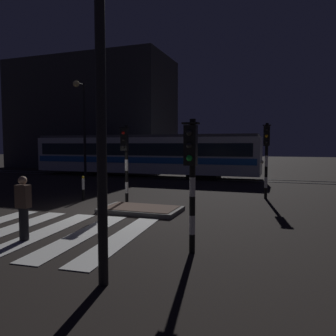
{
  "coord_description": "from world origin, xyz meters",
  "views": [
    {
      "loc": [
        6.43,
        -10.6,
        2.54
      ],
      "look_at": [
        1.22,
        4.15,
        1.4
      ],
      "focal_mm": 35.16,
      "sensor_mm": 36.0,
      "label": 1
    }
  ],
  "objects_px": {
    "traffic_light_corner_near_right": "(191,166)",
    "bollard_island_edge": "(83,188)",
    "traffic_light_median_centre": "(125,152)",
    "tram": "(142,154)",
    "traffic_light_corner_far_right": "(266,149)",
    "street_lamp_trackside_left": "(82,118)",
    "street_lamp_near_kerb": "(92,31)",
    "pedestrian_waiting_at_kerb": "(23,208)"
  },
  "relations": [
    {
      "from": "traffic_light_corner_far_right",
      "to": "street_lamp_near_kerb",
      "type": "relative_size",
      "value": 0.51
    },
    {
      "from": "bollard_island_edge",
      "to": "traffic_light_corner_far_right",
      "type": "bearing_deg",
      "value": 22.65
    },
    {
      "from": "street_lamp_trackside_left",
      "to": "bollard_island_edge",
      "type": "relative_size",
      "value": 6.15
    },
    {
      "from": "traffic_light_corner_far_right",
      "to": "tram",
      "type": "height_order",
      "value": "tram"
    },
    {
      "from": "street_lamp_trackside_left",
      "to": "pedestrian_waiting_at_kerb",
      "type": "height_order",
      "value": "street_lamp_trackside_left"
    },
    {
      "from": "street_lamp_near_kerb",
      "to": "pedestrian_waiting_at_kerb",
      "type": "height_order",
      "value": "street_lamp_near_kerb"
    },
    {
      "from": "street_lamp_trackside_left",
      "to": "traffic_light_corner_far_right",
      "type": "bearing_deg",
      "value": -17.85
    },
    {
      "from": "street_lamp_near_kerb",
      "to": "traffic_light_median_centre",
      "type": "bearing_deg",
      "value": 113.11
    },
    {
      "from": "tram",
      "to": "pedestrian_waiting_at_kerb",
      "type": "relative_size",
      "value": 10.6
    },
    {
      "from": "traffic_light_median_centre",
      "to": "street_lamp_trackside_left",
      "type": "bearing_deg",
      "value": 133.46
    },
    {
      "from": "traffic_light_corner_far_right",
      "to": "street_lamp_trackside_left",
      "type": "relative_size",
      "value": 0.51
    },
    {
      "from": "street_lamp_trackside_left",
      "to": "tram",
      "type": "bearing_deg",
      "value": 51.64
    },
    {
      "from": "traffic_light_corner_far_right",
      "to": "traffic_light_median_centre",
      "type": "height_order",
      "value": "traffic_light_corner_far_right"
    },
    {
      "from": "traffic_light_corner_near_right",
      "to": "street_lamp_trackside_left",
      "type": "distance_m",
      "value": 17.22
    },
    {
      "from": "pedestrian_waiting_at_kerb",
      "to": "bollard_island_edge",
      "type": "relative_size",
      "value": 1.54
    },
    {
      "from": "traffic_light_corner_near_right",
      "to": "bollard_island_edge",
      "type": "distance_m",
      "value": 8.59
    },
    {
      "from": "traffic_light_corner_near_right",
      "to": "pedestrian_waiting_at_kerb",
      "type": "bearing_deg",
      "value": -174.11
    },
    {
      "from": "street_lamp_trackside_left",
      "to": "tram",
      "type": "relative_size",
      "value": 0.38
    },
    {
      "from": "traffic_light_corner_far_right",
      "to": "bollard_island_edge",
      "type": "distance_m",
      "value": 8.56
    },
    {
      "from": "pedestrian_waiting_at_kerb",
      "to": "bollard_island_edge",
      "type": "height_order",
      "value": "pedestrian_waiting_at_kerb"
    },
    {
      "from": "traffic_light_median_centre",
      "to": "tram",
      "type": "xyz_separation_m",
      "value": [
        -4.22,
        11.26,
        -0.44
      ]
    },
    {
      "from": "tram",
      "to": "bollard_island_edge",
      "type": "bearing_deg",
      "value": -79.92
    },
    {
      "from": "traffic_light_median_centre",
      "to": "pedestrian_waiting_at_kerb",
      "type": "height_order",
      "value": "traffic_light_median_centre"
    },
    {
      "from": "bollard_island_edge",
      "to": "traffic_light_median_centre",
      "type": "bearing_deg",
      "value": -6.57
    },
    {
      "from": "street_lamp_trackside_left",
      "to": "pedestrian_waiting_at_kerb",
      "type": "xyz_separation_m",
      "value": [
        7.0,
        -13.14,
        -3.48
      ]
    },
    {
      "from": "traffic_light_corner_near_right",
      "to": "bollard_island_edge",
      "type": "xyz_separation_m",
      "value": [
        -6.52,
        5.39,
        -1.49
      ]
    },
    {
      "from": "traffic_light_median_centre",
      "to": "traffic_light_corner_near_right",
      "type": "distance_m",
      "value": 6.67
    },
    {
      "from": "traffic_light_corner_near_right",
      "to": "bollard_island_edge",
      "type": "bearing_deg",
      "value": 140.42
    },
    {
      "from": "traffic_light_corner_far_right",
      "to": "tram",
      "type": "distance_m",
      "value": 12.43
    },
    {
      "from": "street_lamp_near_kerb",
      "to": "street_lamp_trackside_left",
      "type": "bearing_deg",
      "value": 124.52
    },
    {
      "from": "traffic_light_corner_far_right",
      "to": "traffic_light_corner_near_right",
      "type": "distance_m",
      "value": 8.71
    },
    {
      "from": "traffic_light_corner_near_right",
      "to": "bollard_island_edge",
      "type": "relative_size",
      "value": 2.8
    },
    {
      "from": "traffic_light_corner_near_right",
      "to": "bollard_island_edge",
      "type": "height_order",
      "value": "traffic_light_corner_near_right"
    },
    {
      "from": "street_lamp_near_kerb",
      "to": "street_lamp_trackside_left",
      "type": "distance_m",
      "value": 18.29
    },
    {
      "from": "traffic_light_corner_far_right",
      "to": "bollard_island_edge",
      "type": "xyz_separation_m",
      "value": [
        -7.73,
        -3.23,
        -1.76
      ]
    },
    {
      "from": "traffic_light_corner_near_right",
      "to": "tram",
      "type": "relative_size",
      "value": 0.17
    },
    {
      "from": "traffic_light_median_centre",
      "to": "pedestrian_waiting_at_kerb",
      "type": "distance_m",
      "value": 5.74
    },
    {
      "from": "traffic_light_corner_far_right",
      "to": "tram",
      "type": "xyz_separation_m",
      "value": [
        -9.69,
        7.77,
        -0.56
      ]
    },
    {
      "from": "pedestrian_waiting_at_kerb",
      "to": "bollard_island_edge",
      "type": "distance_m",
      "value": 6.22
    },
    {
      "from": "street_lamp_near_kerb",
      "to": "street_lamp_trackside_left",
      "type": "height_order",
      "value": "street_lamp_near_kerb"
    },
    {
      "from": "traffic_light_median_centre",
      "to": "street_lamp_near_kerb",
      "type": "relative_size",
      "value": 0.48
    },
    {
      "from": "traffic_light_corner_far_right",
      "to": "tram",
      "type": "relative_size",
      "value": 0.19
    }
  ]
}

